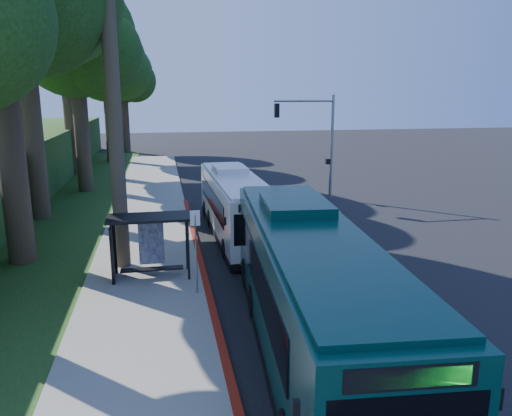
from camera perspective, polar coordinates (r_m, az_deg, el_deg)
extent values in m
plane|color=black|center=(23.96, 5.38, -4.37)|extent=(140.00, 140.00, 0.00)
cube|color=gray|center=(23.06, -12.40, -5.17)|extent=(4.50, 70.00, 0.12)
cube|color=maroon|center=(19.34, -5.76, -8.54)|extent=(0.25, 30.00, 0.13)
cube|color=#234719|center=(28.61, -23.66, -2.47)|extent=(8.00, 70.00, 0.06)
cube|color=black|center=(19.49, -12.06, -1.07)|extent=(3.20, 1.50, 0.10)
cube|color=black|center=(19.94, -16.06, -4.86)|extent=(0.06, 1.30, 2.20)
cube|color=navy|center=(20.50, -11.86, -3.98)|extent=(1.00, 0.12, 1.70)
cube|color=black|center=(19.99, -11.78, -6.84)|extent=(2.40, 0.40, 0.06)
cube|color=black|center=(20.50, -15.78, -4.35)|extent=(0.08, 0.08, 2.40)
cube|color=black|center=(20.43, -7.93, -4.03)|extent=(0.08, 0.08, 2.40)
cube|color=black|center=(19.37, -16.06, -5.40)|extent=(0.08, 0.08, 2.40)
cube|color=black|center=(19.29, -7.73, -5.07)|extent=(0.08, 0.08, 2.40)
cylinder|color=gray|center=(17.88, -6.86, -5.51)|extent=(0.06, 0.06, 3.00)
cube|color=white|center=(17.48, -6.98, -1.16)|extent=(0.35, 0.04, 0.55)
cylinder|color=gray|center=(34.05, 8.63, 6.79)|extent=(0.20, 0.20, 7.00)
cylinder|color=gray|center=(33.24, 5.49, 12.09)|extent=(4.00, 0.14, 0.14)
cube|color=black|center=(32.80, 2.39, 11.07)|extent=(0.30, 0.30, 0.90)
cube|color=black|center=(34.07, 8.18, 5.29)|extent=(0.25, 0.25, 0.35)
cylinder|color=#4C3F2D|center=(20.50, -15.95, 10.73)|extent=(0.60, 0.60, 13.00)
cylinder|color=#382B1E|center=(22.81, -26.32, 6.93)|extent=(1.10, 1.10, 10.50)
cylinder|color=#382B1E|center=(30.75, -24.40, 9.70)|extent=(1.18, 1.18, 11.90)
cylinder|color=#382B1E|center=(38.38, -19.34, 9.01)|extent=(1.06, 1.06, 9.80)
sphere|color=#19370F|center=(38.49, -20.05, 17.97)|extent=(8.40, 8.40, 8.40)
sphere|color=#19370F|center=(36.95, -17.54, 16.63)|extent=(5.88, 5.88, 5.88)
sphere|color=#19370F|center=(40.10, -21.78, 16.40)|extent=(5.46, 5.46, 5.46)
cylinder|color=#382B1E|center=(46.55, -20.48, 10.40)|extent=(1.14, 1.14, 11.20)
sphere|color=#19370F|center=(46.82, -21.19, 18.81)|extent=(9.60, 9.60, 9.60)
sphere|color=#19370F|center=(45.00, -18.86, 17.61)|extent=(6.72, 6.72, 6.72)
sphere|color=#19370F|center=(48.67, -22.78, 17.30)|extent=(6.24, 6.24, 6.24)
cylinder|color=#382B1E|center=(54.21, -16.39, 9.85)|extent=(1.02, 1.02, 9.10)
sphere|color=#19370F|center=(54.23, -16.78, 15.75)|extent=(8.00, 8.00, 8.00)
sphere|color=#19370F|center=(52.86, -15.05, 14.81)|extent=(5.60, 5.60, 5.60)
sphere|color=#19370F|center=(55.73, -18.06, 14.78)|extent=(5.20, 5.20, 5.20)
cylinder|color=#382B1E|center=(62.12, -14.77, 9.99)|extent=(0.98, 0.98, 8.40)
sphere|color=#19370F|center=(62.08, -15.05, 14.74)|extent=(7.00, 7.00, 7.00)
sphere|color=#19370F|center=(60.93, -13.71, 13.95)|extent=(4.90, 4.90, 4.90)
sphere|color=#19370F|center=(63.37, -16.07, 13.99)|extent=(4.55, 4.55, 4.55)
cube|color=silver|center=(25.24, -2.30, 0.44)|extent=(2.57, 11.13, 2.63)
cube|color=black|center=(25.57, -2.27, -2.54)|extent=(2.60, 11.18, 0.32)
cube|color=black|center=(25.63, -2.48, 1.22)|extent=(2.58, 8.69, 1.02)
cube|color=black|center=(19.95, 0.36, -2.38)|extent=(2.07, 0.15, 1.29)
cube|color=black|center=(30.51, -4.05, 3.22)|extent=(1.89, 0.15, 0.92)
cube|color=#19E533|center=(19.73, 0.37, 0.07)|extent=(1.53, 0.12, 0.26)
cube|color=silver|center=(24.97, -2.33, 3.49)|extent=(2.37, 10.57, 0.11)
cube|color=silver|center=(26.75, -3.00, 4.47)|extent=(1.69, 2.34, 0.32)
cylinder|color=black|center=(22.00, -3.45, -4.68)|extent=(0.30, 0.93, 0.92)
cylinder|color=black|center=(22.40, 1.96, -4.33)|extent=(0.30, 0.93, 0.92)
cylinder|color=black|center=(29.43, -5.71, -0.12)|extent=(0.30, 0.93, 0.92)
cylinder|color=black|center=(29.72, -1.62, 0.07)|extent=(0.30, 0.93, 0.92)
cube|color=#09342E|center=(13.98, 6.15, -8.99)|extent=(3.80, 13.31, 3.12)
cube|color=black|center=(14.66, 5.99, -14.84)|extent=(3.84, 13.38, 0.38)
cube|color=black|center=(14.37, 5.71, -7.06)|extent=(3.64, 10.44, 1.20)
cube|color=black|center=(19.97, 2.17, -1.04)|extent=(2.24, 0.30, 1.09)
cube|color=#19E533|center=(7.84, 17.20, -17.91)|extent=(1.82, 0.25, 0.31)
cube|color=#09342E|center=(13.46, 6.32, -2.60)|extent=(3.53, 12.64, 0.13)
cube|color=#09342E|center=(15.49, 4.58, 0.24)|extent=(2.16, 2.88, 0.38)
cylinder|color=black|center=(18.90, -1.01, -7.43)|extent=(0.41, 1.12, 1.09)
cylinder|color=black|center=(19.29, 6.55, -7.09)|extent=(0.41, 1.12, 1.09)
imported|color=silver|center=(28.08, 5.30, -0.06)|extent=(3.86, 6.15, 1.59)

